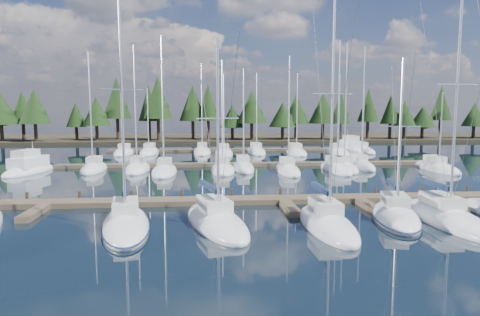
{
  "coord_description": "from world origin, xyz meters",
  "views": [
    {
      "loc": [
        -6.1,
        -14.99,
        7.36
      ],
      "look_at": [
        -3.08,
        22.0,
        3.1
      ],
      "focal_mm": 32.0,
      "sensor_mm": 36.0,
      "label": 1
    }
  ],
  "objects": [
    {
      "name": "main_dock",
      "position": [
        0.0,
        17.36,
        0.2
      ],
      "size": [
        44.0,
        6.13,
        0.9
      ],
      "color": "brown",
      "rests_on": "ground"
    },
    {
      "name": "tree_line",
      "position": [
        -4.15,
        80.22,
        7.46
      ],
      "size": [
        185.16,
        11.86,
        13.85
      ],
      "color": "black",
      "rests_on": "far_shore"
    },
    {
      "name": "ground",
      "position": [
        0.0,
        30.0,
        0.0
      ],
      "size": [
        260.0,
        260.0,
        0.0
      ],
      "primitive_type": "plane",
      "color": "black",
      "rests_on": "ground"
    },
    {
      "name": "back_sailboat_rows",
      "position": [
        1.06,
        45.54,
        0.27
      ],
      "size": [
        43.95,
        32.86,
        16.2
      ],
      "color": "white",
      "rests_on": "ground"
    },
    {
      "name": "motor_yacht_left",
      "position": [
        -26.58,
        36.03,
        0.49
      ],
      "size": [
        4.78,
        9.3,
        4.44
      ],
      "color": "white",
      "rests_on": "ground"
    },
    {
      "name": "front_sailboat_2",
      "position": [
        -5.46,
        11.44,
        0.27
      ],
      "size": [
        5.27,
        9.81,
        12.34
      ],
      "color": "white",
      "rests_on": "ground"
    },
    {
      "name": "far_shore",
      "position": [
        0.0,
        90.0,
        0.3
      ],
      "size": [
        220.0,
        30.0,
        0.6
      ],
      "primitive_type": "cube",
      "color": "#2F281A",
      "rests_on": "ground"
    },
    {
      "name": "front_sailboat_5",
      "position": [
        9.54,
        11.21,
        0.3
      ],
      "size": [
        2.9,
        9.96,
        16.12
      ],
      "color": "white",
      "rests_on": "ground"
    },
    {
      "name": "front_sailboat_1",
      "position": [
        -11.03,
        11.22,
        0.29
      ],
      "size": [
        4.38,
        9.68,
        15.43
      ],
      "color": "white",
      "rests_on": "ground"
    },
    {
      "name": "back_docks",
      "position": [
        0.0,
        49.58,
        0.2
      ],
      "size": [
        50.0,
        21.8,
        0.4
      ],
      "color": "brown",
      "rests_on": "ground"
    },
    {
      "name": "front_sailboat_3",
      "position": [
        1.38,
        10.31,
        0.3
      ],
      "size": [
        2.93,
        8.77,
        14.99
      ],
      "color": "white",
      "rests_on": "ground"
    },
    {
      "name": "front_sailboat_4",
      "position": [
        6.45,
        11.79,
        0.27
      ],
      "size": [
        4.72,
        8.33,
        11.35
      ],
      "color": "white",
      "rests_on": "ground"
    },
    {
      "name": "motor_yacht_right",
      "position": [
        19.06,
        57.53,
        0.5
      ],
      "size": [
        3.85,
        9.37,
        4.57
      ],
      "color": "white",
      "rests_on": "ground"
    }
  ]
}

